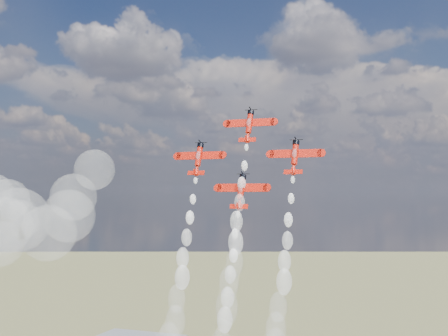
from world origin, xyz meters
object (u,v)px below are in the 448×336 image
plane_lead (249,125)px  plane_slot (241,191)px  plane_left (199,158)px  plane_right (295,156)px

plane_lead → plane_slot: 18.64m
plane_left → plane_right: same height
plane_left → plane_lead: bearing=13.8°
plane_left → plane_slot: plane_left is taller
plane_right → plane_left: bearing=180.0°
plane_left → plane_slot: (13.31, -3.27, -8.72)m
plane_slot → plane_lead: bearing=90.0°
plane_right → plane_lead: bearing=166.2°
plane_lead → plane_slot: bearing=-90.0°
plane_right → plane_slot: (-13.31, -3.27, -8.72)m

